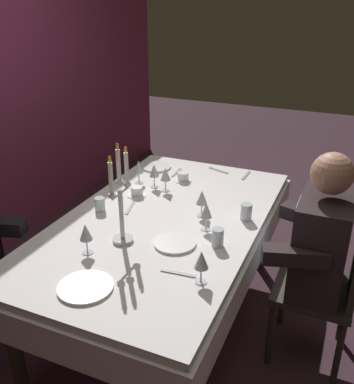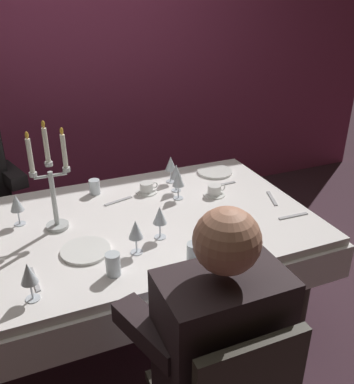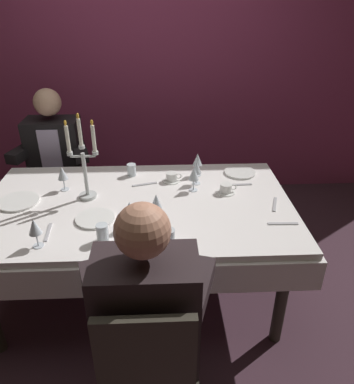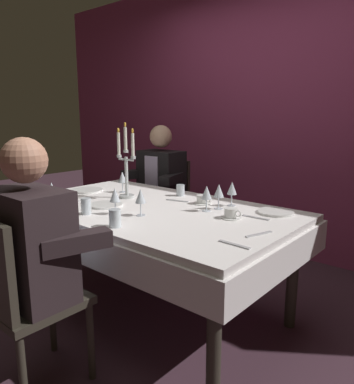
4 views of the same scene
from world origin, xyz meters
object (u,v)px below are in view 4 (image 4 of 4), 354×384
wine_glass_2 (141,197)px  dinner_plate_0 (87,190)px  water_tumbler_1 (180,190)px  coffee_cup_0 (202,200)px  dining_table (150,224)px  candelabra (126,168)px  coffee_cup_1 (231,214)px  dinner_plate_1 (276,212)px  water_tumbler_2 (86,206)px  wine_glass_1 (207,193)px  dinner_plate_2 (106,205)px  seated_diner_0 (162,178)px  wine_glass_6 (115,196)px  water_tumbler_0 (115,218)px  wine_glass_4 (232,189)px  seated_diner_1 (30,245)px  wine_glass_5 (52,190)px  wine_glass_3 (219,192)px  wine_glass_0 (122,178)px

wine_glass_2 → dinner_plate_0: bearing=164.8°
water_tumbler_1 → coffee_cup_0: (0.28, -0.10, -0.02)m
dining_table → candelabra: (-0.31, 0.08, 0.34)m
coffee_cup_1 → dinner_plate_1: bearing=62.3°
water_tumbler_2 → wine_glass_1: bearing=46.0°
dining_table → wine_glass_2: bearing=-58.3°
dinner_plate_2 → seated_diner_0: size_ratio=0.18×
wine_glass_6 → dinner_plate_1: bearing=42.0°
wine_glass_1 → coffee_cup_0: bearing=134.2°
dinner_plate_0 → water_tumbler_2: size_ratio=2.50×
dinner_plate_0 → water_tumbler_0: 1.03m
dining_table → wine_glass_1: 0.45m
candelabra → wine_glass_4: size_ratio=3.32×
dining_table → dinner_plate_1: 0.82m
candelabra → dinner_plate_1: bearing=16.4°
wine_glass_1 → seated_diner_1: (-0.28, -1.03, -0.12)m
wine_glass_4 → water_tumbler_0: bearing=-105.2°
wine_glass_1 → wine_glass_5: same height
water_tumbler_0 → water_tumbler_2: same height
dinner_plate_1 → wine_glass_5: (-1.20, -0.80, 0.11)m
dining_table → water_tumbler_0: bearing=-67.9°
candelabra → water_tumbler_0: 0.75m
dinner_plate_2 → coffee_cup_1: coffee_cup_1 is taller
wine_glass_5 → coffee_cup_0: (0.71, 0.71, -0.09)m
wine_glass_6 → coffee_cup_1: wine_glass_6 is taller
wine_glass_4 → wine_glass_1: bearing=-101.4°
dinner_plate_2 → wine_glass_2: bearing=-2.7°
wine_glass_3 → dining_table: bearing=-148.0°
wine_glass_0 → wine_glass_5: 0.61m
dinner_plate_1 → wine_glass_4: bearing=-176.7°
dining_table → seated_diner_1: (0.08, -0.89, 0.11)m
seated_diner_0 → dinner_plate_2: bearing=-65.8°
dinner_plate_2 → water_tumbler_0: (0.41, -0.27, 0.04)m
water_tumbler_0 → water_tumbler_1: size_ratio=1.17×
wine_glass_5 → coffee_cup_1: (1.05, 0.53, -0.09)m
water_tumbler_0 → seated_diner_0: seated_diner_0 is taller
water_tumbler_2 → wine_glass_6: bearing=40.0°
wine_glass_3 → water_tumbler_0: bearing=-106.5°
wine_glass_1 → coffee_cup_1: bearing=-10.9°
wine_glass_6 → water_tumbler_2: 0.19m
dinner_plate_1 → wine_glass_2: bearing=-135.5°
water_tumbler_0 → candelabra: bearing=133.0°
water_tumbler_0 → water_tumbler_1: (-0.24, 0.83, -0.01)m
candelabra → seated_diner_0: candelabra is taller
dinner_plate_1 → wine_glass_2: size_ratio=1.35×
dining_table → dinner_plate_0: 0.74m
water_tumbler_0 → water_tumbler_2: 0.34m
wine_glass_0 → coffee_cup_1: (1.05, -0.09, -0.09)m
wine_glass_6 → water_tumbler_1: wine_glass_6 is taller
wine_glass_1 → wine_glass_4: bearing=78.6°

